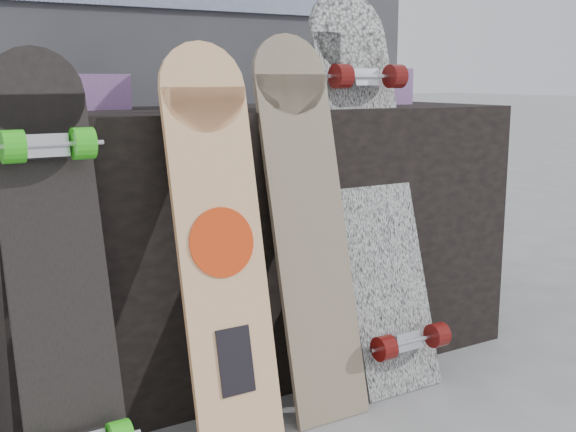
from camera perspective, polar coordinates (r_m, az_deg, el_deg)
ground at (r=2.00m, az=4.57°, el=-15.58°), size 60.00×60.00×0.00m
vendor_table at (r=2.27m, az=-2.78°, el=-1.62°), size 1.60×0.60×0.80m
booth at (r=2.99m, az=-11.10°, el=14.76°), size 2.40×0.22×2.20m
merch_box_purple at (r=2.15m, az=-15.09°, el=9.45°), size 0.18×0.12×0.10m
merch_box_small at (r=2.54m, az=7.58°, el=10.12°), size 0.14×0.14×0.12m
merch_box_flat at (r=2.27m, az=-6.66°, el=9.30°), size 0.22×0.10×0.06m
longboard_geisha at (r=1.73m, az=-5.41°, el=-1.64°), size 0.22×0.23×0.98m
longboard_celtic at (r=1.91m, az=1.56°, el=0.20°), size 0.22×0.27×1.01m
longboard_cascadia at (r=2.12m, az=6.77°, el=2.86°), size 0.27×0.40×1.15m
skateboard_dark at (r=1.64m, az=-17.73°, el=-3.62°), size 0.22×0.32×0.96m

